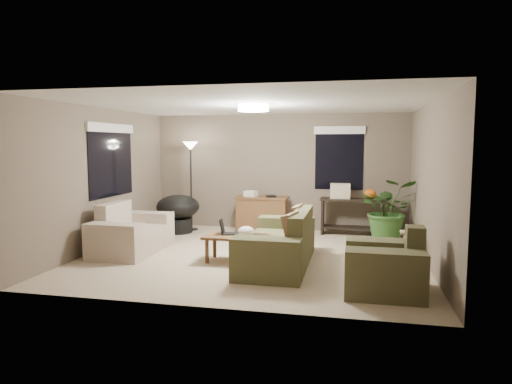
% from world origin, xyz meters
% --- Properties ---
extents(room_shell, '(5.50, 5.50, 5.50)m').
position_xyz_m(room_shell, '(0.00, 0.00, 1.25)').
color(room_shell, '#C3B091').
rests_on(room_shell, ground).
extents(main_sofa, '(0.95, 2.20, 0.85)m').
position_xyz_m(main_sofa, '(0.53, -0.48, 0.29)').
color(main_sofa, '#4F4E2F').
rests_on(main_sofa, ground).
extents(throw_pillows, '(0.32, 1.37, 0.47)m').
position_xyz_m(throw_pillows, '(0.79, -0.48, 0.65)').
color(throw_pillows, '#8C7251').
rests_on(throw_pillows, main_sofa).
extents(loveseat, '(0.90, 1.60, 0.85)m').
position_xyz_m(loveseat, '(-2.15, -0.17, 0.30)').
color(loveseat, beige).
rests_on(loveseat, ground).
extents(armchair, '(0.95, 1.00, 0.85)m').
position_xyz_m(armchair, '(2.03, -1.48, 0.30)').
color(armchair, '#4A482C').
rests_on(armchair, ground).
extents(coffee_table, '(1.00, 0.55, 0.42)m').
position_xyz_m(coffee_table, '(-0.18, -0.44, 0.36)').
color(coffee_table, brown).
rests_on(coffee_table, ground).
extents(laptop, '(0.40, 0.32, 0.24)m').
position_xyz_m(laptop, '(-0.35, -0.34, 0.48)').
color(laptop, black).
rests_on(laptop, coffee_table).
extents(plastic_bag, '(0.27, 0.25, 0.18)m').
position_xyz_m(plastic_bag, '(0.02, -0.59, 0.51)').
color(plastic_bag, white).
rests_on(plastic_bag, coffee_table).
extents(desk, '(1.10, 0.50, 0.75)m').
position_xyz_m(desk, '(-0.28, 2.10, 0.38)').
color(desk, brown).
rests_on(desk, ground).
extents(desk_papers, '(0.73, 0.32, 0.12)m').
position_xyz_m(desk_papers, '(-0.43, 2.09, 0.80)').
color(desk_papers, silver).
rests_on(desk_papers, desk).
extents(console_table, '(1.30, 0.40, 0.75)m').
position_xyz_m(console_table, '(1.60, 2.17, 0.44)').
color(console_table, black).
rests_on(console_table, ground).
extents(pumpkin, '(0.28, 0.28, 0.20)m').
position_xyz_m(pumpkin, '(1.95, 2.17, 0.85)').
color(pumpkin, orange).
rests_on(pumpkin, console_table).
extents(cardboard_box, '(0.41, 0.32, 0.30)m').
position_xyz_m(cardboard_box, '(1.35, 2.17, 0.90)').
color(cardboard_box, beige).
rests_on(cardboard_box, console_table).
extents(papasan_chair, '(1.19, 1.19, 0.80)m').
position_xyz_m(papasan_chair, '(-1.99, 1.63, 0.47)').
color(papasan_chair, black).
rests_on(papasan_chair, ground).
extents(floor_lamp, '(0.32, 0.32, 1.91)m').
position_xyz_m(floor_lamp, '(-1.82, 1.97, 1.60)').
color(floor_lamp, black).
rests_on(floor_lamp, ground).
extents(ceiling_fixture, '(0.50, 0.50, 0.10)m').
position_xyz_m(ceiling_fixture, '(0.00, 0.00, 2.44)').
color(ceiling_fixture, white).
rests_on(ceiling_fixture, room_shell).
extents(houseplant, '(1.09, 1.21, 0.94)m').
position_xyz_m(houseplant, '(2.29, 1.74, 0.47)').
color(houseplant, '#2D5923').
rests_on(houseplant, ground).
extents(cat_scratching_post, '(0.32, 0.32, 0.50)m').
position_xyz_m(cat_scratching_post, '(2.46, 0.06, 0.21)').
color(cat_scratching_post, tan).
rests_on(cat_scratching_post, ground).
extents(window_left, '(0.05, 1.56, 1.33)m').
position_xyz_m(window_left, '(-2.73, 0.30, 1.78)').
color(window_left, black).
rests_on(window_left, room_shell).
extents(window_back, '(1.06, 0.05, 1.33)m').
position_xyz_m(window_back, '(1.30, 2.48, 1.79)').
color(window_back, black).
rests_on(window_back, room_shell).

